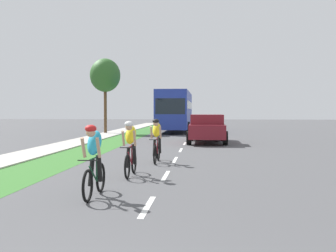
# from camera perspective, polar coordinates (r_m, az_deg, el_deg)

# --- Properties ---
(ground_plane) EXTENTS (120.00, 120.00, 0.00)m
(ground_plane) POSITION_cam_1_polar(r_m,az_deg,el_deg) (22.51, 2.33, -2.55)
(ground_plane) COLOR #4C4C4F
(grass_verge) EXTENTS (2.14, 70.00, 0.01)m
(grass_verge) POSITION_cam_1_polar(r_m,az_deg,el_deg) (23.12, -8.37, -2.44)
(grass_verge) COLOR #38722D
(grass_verge) RESTS_ON ground_plane
(sidewalk_concrete) EXTENTS (1.85, 70.00, 0.10)m
(sidewalk_concrete) POSITION_cam_1_polar(r_m,az_deg,el_deg) (23.67, -13.08, -2.36)
(sidewalk_concrete) COLOR #B2ADA3
(sidewalk_concrete) RESTS_ON ground_plane
(lane_markings_center) EXTENTS (0.12, 54.07, 0.01)m
(lane_markings_center) POSITION_cam_1_polar(r_m,az_deg,el_deg) (26.50, 2.76, -1.82)
(lane_markings_center) COLOR white
(lane_markings_center) RESTS_ON ground_plane
(cyclist_lead) EXTENTS (0.42, 1.72, 1.58)m
(cyclist_lead) POSITION_cam_1_polar(r_m,az_deg,el_deg) (8.87, -10.41, -4.74)
(cyclist_lead) COLOR black
(cyclist_lead) RESTS_ON ground_plane
(cyclist_trailing) EXTENTS (0.42, 1.72, 1.58)m
(cyclist_trailing) POSITION_cam_1_polar(r_m,az_deg,el_deg) (11.55, -5.32, -3.09)
(cyclist_trailing) COLOR black
(cyclist_trailing) RESTS_ON ground_plane
(cyclist_distant) EXTENTS (0.42, 1.72, 1.58)m
(cyclist_distant) POSITION_cam_1_polar(r_m,az_deg,el_deg) (14.47, -1.62, -2.00)
(cyclist_distant) COLOR black
(cyclist_distant) RESTS_ON ground_plane
(pickup_maroon) EXTENTS (2.22, 5.10, 1.64)m
(pickup_maroon) POSITION_cam_1_polar(r_m,az_deg,el_deg) (23.34, 5.52, -0.35)
(pickup_maroon) COLOR maroon
(pickup_maroon) RESTS_ON ground_plane
(bus_blue) EXTENTS (2.78, 11.60, 3.48)m
(bus_blue) POSITION_cam_1_polar(r_m,az_deg,el_deg) (35.98, 1.09, 2.40)
(bus_blue) COLOR #23389E
(bus_blue) RESTS_ON ground_plane
(street_tree_near) EXTENTS (2.44, 2.44, 6.05)m
(street_tree_near) POSITION_cam_1_polar(r_m,az_deg,el_deg) (33.18, -8.86, 7.03)
(street_tree_near) COLOR brown
(street_tree_near) RESTS_ON ground_plane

